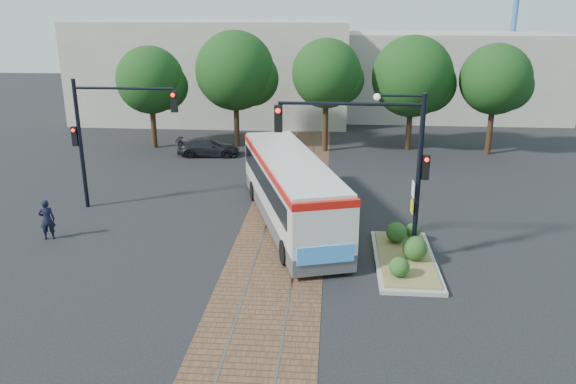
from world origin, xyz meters
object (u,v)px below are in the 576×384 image
(city_bus, at_px, (291,187))
(signal_pole_main, at_px, (385,151))
(traffic_island, at_px, (406,253))
(officer, at_px, (47,219))
(signal_pole_left, at_px, (103,127))
(parked_car, at_px, (208,147))

(city_bus, bearing_deg, signal_pole_main, -60.72)
(traffic_island, relative_size, officer, 3.10)
(signal_pole_left, bearing_deg, signal_pole_main, -21.45)
(city_bus, bearing_deg, traffic_island, -54.77)
(city_bus, xyz_separation_m, signal_pole_left, (-8.63, 1.35, 2.21))
(parked_car, bearing_deg, city_bus, -156.19)
(traffic_island, bearing_deg, parked_car, 125.62)
(traffic_island, distance_m, signal_pole_main, 3.95)
(signal_pole_main, height_order, officer, signal_pole_main)
(city_bus, xyz_separation_m, officer, (-9.67, -2.58, -0.81))
(signal_pole_left, xyz_separation_m, parked_car, (2.48, 10.04, -3.29))
(signal_pole_left, bearing_deg, parked_car, 76.10)
(city_bus, bearing_deg, signal_pole_left, 154.22)
(city_bus, xyz_separation_m, parked_car, (-6.15, 11.39, -1.08))
(traffic_island, bearing_deg, signal_pole_left, 159.64)
(signal_pole_main, relative_size, signal_pole_left, 1.00)
(parked_car, bearing_deg, traffic_island, -148.92)
(traffic_island, xyz_separation_m, officer, (-14.23, 0.97, 0.51))
(city_bus, height_order, signal_pole_main, signal_pole_main)
(signal_pole_main, distance_m, signal_pole_left, 13.14)
(parked_car, bearing_deg, officer, 161.29)
(traffic_island, distance_m, parked_car, 18.38)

